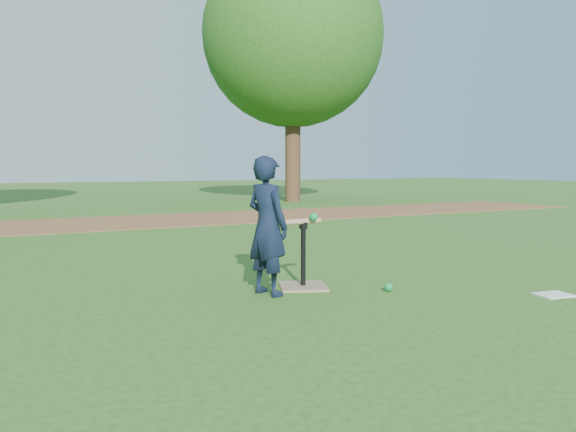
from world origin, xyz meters
name	(u,v)px	position (x,y,z in m)	size (l,w,h in m)	color
ground	(302,298)	(0.00, 0.00, 0.00)	(80.00, 80.00, 0.00)	#285116
dirt_strip	(119,222)	(0.00, 7.50, 0.01)	(24.00, 3.00, 0.01)	brown
child	(267,226)	(-0.20, 0.28, 0.61)	(0.45, 0.29, 1.22)	black
wiffle_ball_ground	(389,287)	(0.82, -0.14, 0.04)	(0.08, 0.08, 0.08)	#0C8540
clipboard	(553,295)	(2.00, -0.95, 0.01)	(0.30, 0.23, 0.01)	silver
batting_tee	(303,276)	(0.22, 0.38, 0.11)	(0.56, 0.56, 0.61)	#847154
swing_action	(295,221)	(0.11, 0.34, 0.63)	(0.63, 0.14, 0.12)	tan
tree_right	(293,37)	(6.50, 12.00, 5.29)	(5.80, 5.80, 8.21)	#382316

